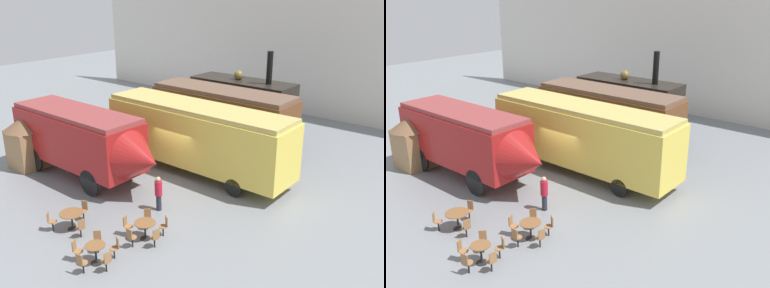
{
  "view_description": "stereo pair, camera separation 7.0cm",
  "coord_description": "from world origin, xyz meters",
  "views": [
    {
      "loc": [
        14.05,
        -15.75,
        9.55
      ],
      "look_at": [
        0.38,
        1.0,
        1.6
      ],
      "focal_mm": 40.0,
      "sensor_mm": 36.0,
      "label": 1
    },
    {
      "loc": [
        14.1,
        -15.7,
        9.55
      ],
      "look_at": [
        0.38,
        1.0,
        1.6
      ],
      "focal_mm": 40.0,
      "sensor_mm": 36.0,
      "label": 2
    }
  ],
  "objects": [
    {
      "name": "passenger_coach_wooden",
      "position": [
        -0.32,
        4.74,
        2.29
      ],
      "size": [
        9.05,
        2.67,
        3.84
      ],
      "color": "brown",
      "rests_on": "ground_plane"
    },
    {
      "name": "cafe_chair_10",
      "position": [
        2.29,
        -8.05,
        0.51
      ],
      "size": [
        0.4,
        0.39,
        0.87
      ],
      "rotation": [
        0.0,
        0.0,
        6.77
      ],
      "color": "black",
      "rests_on": "ground_plane"
    },
    {
      "name": "cafe_table_far",
      "position": [
        2.95,
        -7.7,
        0.58
      ],
      "size": [
        0.76,
        0.76,
        0.77
      ],
      "color": "black",
      "rests_on": "ground_plane"
    },
    {
      "name": "cafe_chair_3",
      "position": [
        3.63,
        -4.74,
        0.51
      ],
      "size": [
        0.4,
        0.4,
        0.87
      ],
      "rotation": [
        0.0,
        0.0,
        10.41
      ],
      "color": "black",
      "rests_on": "ground_plane"
    },
    {
      "name": "backdrop_wall",
      "position": [
        0.0,
        15.35,
        4.5
      ],
      "size": [
        44.0,
        0.15,
        9.0
      ],
      "color": "silver",
      "rests_on": "ground_plane"
    },
    {
      "name": "cafe_chair_8",
      "position": [
        3.27,
        -7.03,
        0.51
      ],
      "size": [
        0.38,
        0.4,
        0.87
      ],
      "rotation": [
        0.0,
        0.0,
        4.26
      ],
      "color": "black",
      "rests_on": "ground_plane"
    },
    {
      "name": "cafe_table_mid",
      "position": [
        0.3,
        -6.82,
        0.63
      ],
      "size": [
        0.99,
        0.99,
        0.77
      ],
      "color": "black",
      "rests_on": "ground_plane"
    },
    {
      "name": "cafe_chair_5",
      "position": [
        -0.28,
        -7.46,
        0.51
      ],
      "size": [
        0.4,
        0.4,
        0.87
      ],
      "rotation": [
        0.0,
        0.0,
        7.12
      ],
      "color": "black",
      "rests_on": "ground_plane"
    },
    {
      "name": "cafe_chair_0",
      "position": [
        2.43,
        -5.68,
        0.51
      ],
      "size": [
        0.39,
        0.37,
        0.87
      ],
      "rotation": [
        0.0,
        0.0,
        6.64
      ],
      "color": "black",
      "rests_on": "ground_plane"
    },
    {
      "name": "passenger_coach_vintage",
      "position": [
        0.55,
        1.18,
        2.16
      ],
      "size": [
        10.94,
        2.65,
        3.75
      ],
      "color": "#E0C64C",
      "rests_on": "ground_plane"
    },
    {
      "name": "cafe_chair_7",
      "position": [
        0.03,
        -5.99,
        0.51
      ],
      "size": [
        0.37,
        0.39,
        0.87
      ],
      "rotation": [
        0.0,
        0.0,
        11.31
      ],
      "color": "black",
      "rests_on": "ground_plane"
    },
    {
      "name": "steam_locomotive",
      "position": [
        -1.15,
        8.27,
        2.27
      ],
      "size": [
        7.1,
        2.46,
        5.79
      ],
      "color": "black",
      "rests_on": "ground_plane"
    },
    {
      "name": "cafe_chair_1",
      "position": [
        3.22,
        -6.21,
        0.51
      ],
      "size": [
        0.36,
        0.36,
        0.87
      ],
      "rotation": [
        0.0,
        0.0,
        7.89
      ],
      "color": "black",
      "rests_on": "ground_plane"
    },
    {
      "name": "cafe_table_near",
      "position": [
        3.19,
        -5.41,
        0.59
      ],
      "size": [
        0.87,
        0.87,
        0.75
      ],
      "color": "black",
      "rests_on": "ground_plane"
    },
    {
      "name": "cafe_chair_9",
      "position": [
        2.41,
        -7.18,
        0.51
      ],
      "size": [
        0.4,
        0.4,
        0.87
      ],
      "rotation": [
        0.0,
        0.0,
        5.52
      ],
      "color": "black",
      "rests_on": "ground_plane"
    },
    {
      "name": "cafe_chair_6",
      "position": [
        1.15,
        -7.0,
        0.51
      ],
      "size": [
        0.38,
        0.36,
        0.87
      ],
      "rotation": [
        0.0,
        0.0,
        9.22
      ],
      "color": "black",
      "rests_on": "ground_plane"
    },
    {
      "name": "ticket_kiosk",
      "position": [
        -7.14,
        -4.25,
        1.67
      ],
      "size": [
        2.34,
        2.34,
        3.0
      ],
      "color": "#99754C",
      "rests_on": "ground_plane"
    },
    {
      "name": "visitor_person",
      "position": [
        1.97,
        -3.33,
        0.89
      ],
      "size": [
        0.34,
        0.34,
        1.65
      ],
      "color": "#262633",
      "rests_on": "ground_plane"
    },
    {
      "name": "streamlined_locomotive",
      "position": [
        -3.25,
        -3.15,
        2.2
      ],
      "size": [
        9.61,
        2.62,
        3.62
      ],
      "color": "maroon",
      "rests_on": "ground_plane"
    },
    {
      "name": "cafe_chair_2",
      "position": [
        3.96,
        -5.63,
        0.51
      ],
      "size": [
        0.39,
        0.37,
        0.87
      ],
      "rotation": [
        0.0,
        0.0,
        9.15
      ],
      "color": "black",
      "rests_on": "ground_plane"
    },
    {
      "name": "cafe_chair_4",
      "position": [
        2.69,
        -4.77,
        0.51
      ],
      "size": [
        0.4,
        0.41,
        0.87
      ],
      "rotation": [
        0.0,
        0.0,
        11.66
      ],
      "color": "black",
      "rests_on": "ground_plane"
    },
    {
      "name": "ground_plane",
      "position": [
        0.0,
        0.0,
        0.0
      ],
      "size": [
        80.0,
        80.0,
        0.0
      ],
      "primitive_type": "plane",
      "color": "gray"
    },
    {
      "name": "cafe_chair_12",
      "position": [
        3.69,
        -7.8,
        0.51
      ],
      "size": [
        0.37,
        0.36,
        0.87
      ],
      "rotation": [
        0.0,
        0.0,
        9.29
      ],
      "color": "black",
      "rests_on": "ground_plane"
    },
    {
      "name": "cafe_chair_11",
      "position": [
        3.08,
        -8.44,
        0.51
      ],
      "size": [
        0.36,
        0.38,
        0.87
      ],
      "rotation": [
        0.0,
        0.0,
        8.03
      ],
      "color": "black",
      "rests_on": "ground_plane"
    }
  ]
}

